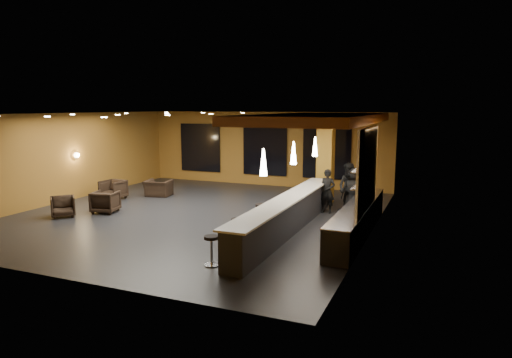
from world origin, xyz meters
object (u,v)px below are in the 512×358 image
at_px(bar_stool_2, 262,214).
at_px(column, 326,159).
at_px(pendant_1, 293,153).
at_px(pendant_2, 315,146).
at_px(bar_stool_1, 238,228).
at_px(armchair_b, 105,202).
at_px(armchair_d, 158,188).
at_px(prep_counter, 357,220).
at_px(bar_stool_4, 297,194).
at_px(armchair_a, 63,207).
at_px(pendant_0, 263,162).
at_px(bar_stool_3, 283,204).
at_px(staff_b, 349,188).
at_px(armchair_c, 113,190).
at_px(bar_stool_0, 211,247).
at_px(staff_a, 327,191).
at_px(bar_counter, 288,216).
at_px(staff_c, 353,190).

bearing_deg(bar_stool_2, column, 80.55).
xyz_separation_m(column, pendant_1, (0.00, -4.10, 0.60)).
distance_m(pendant_2, bar_stool_1, 5.25).
xyz_separation_m(armchair_b, armchair_d, (-0.00, 3.28, -0.05)).
relative_size(prep_counter, armchair_d, 5.77).
bearing_deg(pendant_2, armchair_d, 178.09).
bearing_deg(prep_counter, bar_stool_4, 133.14).
relative_size(pendant_1, armchair_a, 0.89).
bearing_deg(bar_stool_2, pendant_2, 75.88).
xyz_separation_m(pendant_0, bar_stool_3, (-0.74, 3.70, -1.88)).
height_order(column, staff_b, column).
relative_size(armchair_b, armchair_d, 0.82).
bearing_deg(armchair_d, prep_counter, 152.89).
height_order(staff_b, armchair_c, staff_b).
bearing_deg(armchair_a, armchair_c, 50.87).
relative_size(armchair_d, bar_stool_0, 1.43).
bearing_deg(column, bar_stool_0, -95.17).
bearing_deg(pendant_0, staff_a, 84.19).
bearing_deg(bar_stool_1, bar_stool_2, 89.59).
height_order(armchair_a, armchair_d, armchair_a).
bearing_deg(bar_counter, bar_stool_4, 102.60).
bearing_deg(staff_b, pendant_2, -148.79).
xyz_separation_m(pendant_0, armchair_d, (-6.83, 5.23, -2.01)).
bearing_deg(bar_stool_1, column, 82.93).
bearing_deg(armchair_a, pendant_1, -34.94).
bearing_deg(bar_stool_3, pendant_2, 60.37).
distance_m(column, pendant_2, 1.71).
xyz_separation_m(pendant_1, staff_a, (0.50, 2.41, -1.57)).
height_order(bar_stool_0, bar_stool_2, bar_stool_2).
distance_m(prep_counter, pendant_1, 2.77).
relative_size(staff_b, staff_c, 1.09).
distance_m(armchair_a, bar_stool_0, 7.41).
height_order(staff_b, bar_stool_1, staff_b).
relative_size(staff_c, bar_stool_3, 2.22).
height_order(bar_counter, staff_a, staff_a).
distance_m(bar_counter, bar_stool_4, 3.54).
xyz_separation_m(bar_counter, bar_stool_0, (-0.73, -3.49, -0.04)).
bearing_deg(pendant_1, staff_a, 78.28).
distance_m(pendant_2, bar_stool_0, 6.80).
bearing_deg(armchair_d, bar_counter, 144.76).
xyz_separation_m(staff_c, bar_stool_2, (-2.13, -3.35, -0.29)).
height_order(prep_counter, bar_stool_3, prep_counter).
xyz_separation_m(pendant_2, armchair_b, (-6.83, -3.05, -1.96)).
bearing_deg(bar_counter, bar_stool_0, -101.83).
distance_m(bar_counter, pendant_1, 1.92).
bearing_deg(armchair_d, bar_stool_1, 130.01).
bearing_deg(column, staff_a, -73.51).
height_order(pendant_1, staff_b, pendant_1).
height_order(armchair_a, bar_stool_3, bar_stool_3).
xyz_separation_m(staff_a, armchair_d, (-7.33, 0.32, -0.44)).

